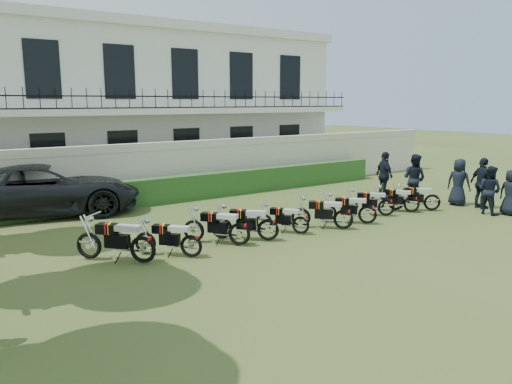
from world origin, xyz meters
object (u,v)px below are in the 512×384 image
at_px(motorcycle_9, 432,198).
at_px(officer_3, 459,182).
at_px(suv, 43,190).
at_px(officer_2, 482,183).
at_px(motorcycle_0, 143,243).
at_px(motorcycle_8, 412,201).
at_px(motorcycle_1, 191,241).
at_px(motorcycle_5, 344,215).
at_px(officer_1, 490,190).
at_px(motorcycle_3, 268,224).
at_px(officer_0, 511,192).
at_px(officer_5, 384,175).
at_px(motorcycle_4, 301,221).
at_px(motorcycle_6, 368,210).
at_px(motorcycle_7, 386,204).
at_px(officer_4, 414,179).
at_px(motorcycle_2, 239,229).

height_order(motorcycle_9, officer_3, officer_3).
distance_m(suv, officer_2, 15.72).
bearing_deg(motorcycle_0, suv, 53.82).
xyz_separation_m(suv, officer_2, (13.45, -8.12, 0.05)).
distance_m(motorcycle_8, suv, 12.92).
xyz_separation_m(motorcycle_1, motorcycle_5, (5.16, -0.17, 0.02)).
xyz_separation_m(motorcycle_5, officer_1, (5.75, -1.33, 0.37)).
xyz_separation_m(motorcycle_3, officer_0, (8.87, -2.12, 0.31)).
bearing_deg(motorcycle_1, officer_5, -28.72).
xyz_separation_m(motorcycle_0, officer_3, (12.56, -0.24, 0.35)).
distance_m(motorcycle_0, motorcycle_3, 3.67).
distance_m(motorcycle_3, motorcycle_5, 2.68).
height_order(motorcycle_4, officer_0, officer_0).
xyz_separation_m(motorcycle_3, motorcycle_5, (2.67, -0.28, -0.01)).
bearing_deg(motorcycle_5, motorcycle_6, -41.68).
xyz_separation_m(motorcycle_3, suv, (-4.40, 7.17, 0.40)).
relative_size(motorcycle_1, motorcycle_7, 1.03).
height_order(motorcycle_1, officer_5, officer_5).
height_order(officer_3, officer_5, officer_5).
distance_m(motorcycle_5, officer_2, 6.43).
height_order(suv, officer_4, officer_4).
bearing_deg(officer_5, motorcycle_8, 171.71).
xyz_separation_m(motorcycle_4, officer_2, (7.82, -0.99, 0.52)).
height_order(motorcycle_5, motorcycle_9, motorcycle_5).
distance_m(motorcycle_7, officer_1, 3.73).
bearing_deg(motorcycle_7, motorcycle_4, 135.58).
xyz_separation_m(motorcycle_7, officer_5, (2.38, 2.18, 0.51)).
xyz_separation_m(motorcycle_6, officer_2, (5.26, -0.72, 0.47)).
bearing_deg(motorcycle_7, officer_0, -78.45).
bearing_deg(motorcycle_4, officer_1, -49.03).
distance_m(motorcycle_9, suv, 13.74).
height_order(motorcycle_0, officer_0, officer_0).
height_order(motorcycle_0, motorcycle_7, motorcycle_0).
bearing_deg(officer_1, motorcycle_9, 44.22).
height_order(motorcycle_8, officer_2, officer_2).
height_order(suv, officer_1, suv).
distance_m(officer_2, officer_5, 3.64).
relative_size(motorcycle_2, motorcycle_6, 1.09).
xyz_separation_m(motorcycle_1, motorcycle_4, (3.72, 0.15, -0.04)).
bearing_deg(officer_3, motorcycle_4, 73.00).
distance_m(motorcycle_3, officer_3, 8.90).
relative_size(suv, officer_0, 4.03).
xyz_separation_m(officer_0, officer_4, (-1.00, 3.28, 0.15)).
bearing_deg(suv, officer_1, -111.68).
bearing_deg(motorcycle_6, motorcycle_3, 133.85).
height_order(motorcycle_7, officer_2, officer_2).
distance_m(motorcycle_4, motorcycle_9, 5.95).
bearing_deg(motorcycle_3, motorcycle_9, -47.63).
distance_m(motorcycle_1, officer_3, 11.39).
bearing_deg(officer_5, motorcycle_9, -169.45).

